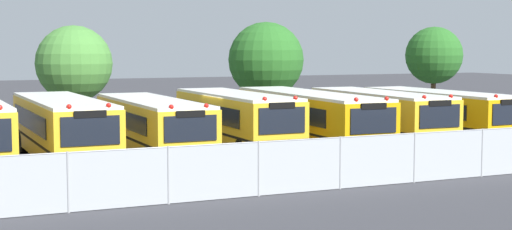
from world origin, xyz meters
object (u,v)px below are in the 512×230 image
Objects in this scene: school_bus_3 at (236,119)px; tree_1 at (73,62)px; school_bus_1 at (62,127)px; school_bus_2 at (152,125)px; traffic_cone at (431,163)px; school_bus_4 at (308,117)px; school_bus_5 at (379,115)px; tree_2 at (268,59)px; tree_3 at (435,56)px; school_bus_6 at (438,113)px.

tree_1 is (-5.07, 10.57, 2.37)m from school_bus_3.
school_bus_1 is 3.70m from school_bus_2.
school_bus_4 is at bearing 97.81° from traffic_cone.
tree_1 reaches higher than school_bus_3.
tree_1 reaches higher than school_bus_1.
tree_2 is (-0.37, 11.71, 2.47)m from school_bus_5.
tree_2 is 10.11× the size of traffic_cone.
tree_3 is (21.91, 9.71, 2.70)m from school_bus_2.
tree_2 is at bearing -121.03° from school_bus_3.
tree_1 is at bearing -50.09° from school_bus_4.
tree_3 is at bearing -151.79° from school_bus_3.
school_bus_2 is 1.71× the size of tree_3.
school_bus_2 is at bearing 0.08° from school_bus_5.
tree_1 reaches higher than traffic_cone.
school_bus_6 is 1.64× the size of tree_2.
tree_2 is at bearing 4.00° from tree_1.
school_bus_4 is at bearing -145.72° from tree_3.
school_bus_3 is 0.97× the size of school_bus_5.
school_bus_3 is at bearing -3.04° from school_bus_4.
tree_3 is (14.61, 9.96, 2.64)m from school_bus_4.
school_bus_2 is at bearing -0.26° from school_bus_4.
school_bus_3 is at bearing 119.64° from traffic_cone.
tree_2 is (-4.02, 11.49, 2.51)m from school_bus_6.
tree_2 is at bearing -71.76° from school_bus_6.
tree_2 reaches higher than tree_1.
traffic_cone is (1.05, -7.67, -1.11)m from school_bus_4.
school_bus_1 is 27.53m from tree_3.
tree_3 is at bearing -8.79° from tree_2.
traffic_cone is (-2.72, -7.65, -1.07)m from school_bus_5.
school_bus_5 is at bearing -137.35° from tree_3.
traffic_cone is (-6.37, -7.87, -1.04)m from school_bus_6.
tree_3 reaches higher than school_bus_1.
school_bus_5 is 16.61m from tree_1.
school_bus_6 is at bearing -174.95° from school_bus_5.
school_bus_5 reaches higher than school_bus_2.
tree_1 is 9.51× the size of traffic_cone.
traffic_cone is at bearing 146.01° from school_bus_1.
school_bus_1 reaches higher than school_bus_2.
school_bus_5 is at bearing -41.44° from tree_1.
school_bus_4 is at bearing 178.07° from school_bus_2.
tree_1 is at bearing -103.80° from school_bus_1.
school_bus_2 is at bearing -83.32° from tree_1.
school_bus_3 is 9.22m from traffic_cone.
school_bus_4 is 1.96× the size of tree_3.
school_bus_2 is 1.76× the size of tree_1.
school_bus_2 is 11.08m from school_bus_5.
school_bus_4 is 1.89× the size of tree_2.
school_bus_4 is at bearing 1.17° from school_bus_5.
school_bus_5 is at bearing 178.26° from school_bus_1.
school_bus_6 is 19.35m from tree_1.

